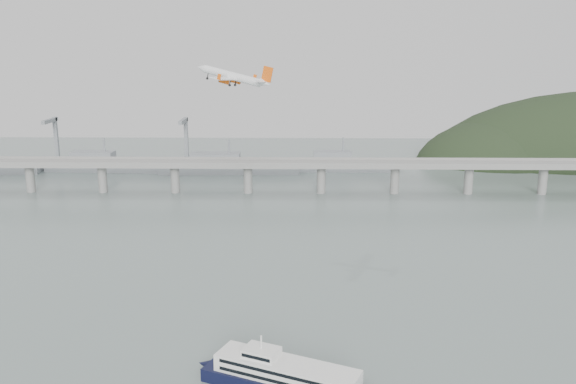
{
  "coord_description": "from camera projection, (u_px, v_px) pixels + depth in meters",
  "views": [
    {
      "loc": [
        4.77,
        -205.24,
        99.52
      ],
      "look_at": [
        0.0,
        55.0,
        36.0
      ],
      "focal_mm": 38.0,
      "sensor_mm": 36.0,
      "label": 1
    }
  ],
  "objects": [
    {
      "name": "distant_fleet",
      "position": [
        97.0,
        165.0,
        481.8
      ],
      "size": [
        453.0,
        60.9,
        40.0
      ],
      "color": "slate",
      "rests_on": "ground"
    },
    {
      "name": "ferry",
      "position": [
        287.0,
        378.0,
        178.32
      ],
      "size": [
        80.21,
        41.28,
        16.06
      ],
      "rotation": [
        0.0,
        0.0,
        -0.41
      ],
      "color": "black",
      "rests_on": "ground"
    },
    {
      "name": "bridge",
      "position": [
        290.0,
        168.0,
        413.13
      ],
      "size": [
        800.0,
        22.0,
        23.9
      ],
      "color": "gray",
      "rests_on": "ground"
    },
    {
      "name": "ground",
      "position": [
        285.0,
        323.0,
        223.03
      ],
      "size": [
        900.0,
        900.0,
        0.0
      ],
      "primitive_type": "plane",
      "color": "slate",
      "rests_on": "ground"
    },
    {
      "name": "airliner",
      "position": [
        234.0,
        77.0,
        293.88
      ],
      "size": [
        39.45,
        36.88,
        11.63
      ],
      "rotation": [
        0.05,
        -0.21,
        2.75
      ],
      "color": "white",
      "rests_on": "ground"
    }
  ]
}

